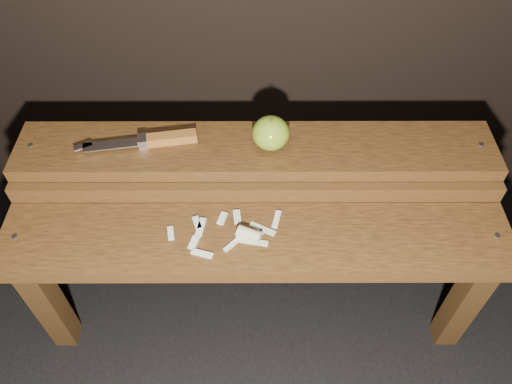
{
  "coord_description": "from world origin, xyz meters",
  "views": [
    {
      "loc": [
        -0.0,
        -0.72,
        1.36
      ],
      "look_at": [
        0.0,
        0.06,
        0.45
      ],
      "focal_mm": 35.0,
      "sensor_mm": 36.0,
      "label": 1
    }
  ],
  "objects_px": {
    "bench_front_tier": "(256,256)",
    "apple": "(271,133)",
    "knife": "(156,140)",
    "bench_rear_tier": "(256,170)"
  },
  "relations": [
    {
      "from": "bench_rear_tier",
      "to": "knife",
      "type": "relative_size",
      "value": 3.97
    },
    {
      "from": "bench_front_tier",
      "to": "apple",
      "type": "distance_m",
      "value": 0.3
    },
    {
      "from": "knife",
      "to": "apple",
      "type": "bearing_deg",
      "value": -1.48
    },
    {
      "from": "bench_front_tier",
      "to": "knife",
      "type": "bearing_deg",
      "value": 135.96
    },
    {
      "from": "bench_front_tier",
      "to": "apple",
      "type": "height_order",
      "value": "apple"
    },
    {
      "from": "bench_front_tier",
      "to": "knife",
      "type": "xyz_separation_m",
      "value": [
        -0.25,
        0.24,
        0.16
      ]
    },
    {
      "from": "bench_rear_tier",
      "to": "knife",
      "type": "height_order",
      "value": "knife"
    },
    {
      "from": "bench_rear_tier",
      "to": "apple",
      "type": "xyz_separation_m",
      "value": [
        0.04,
        0.0,
        0.13
      ]
    },
    {
      "from": "apple",
      "to": "knife",
      "type": "bearing_deg",
      "value": 178.52
    },
    {
      "from": "bench_rear_tier",
      "to": "knife",
      "type": "distance_m",
      "value": 0.27
    }
  ]
}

